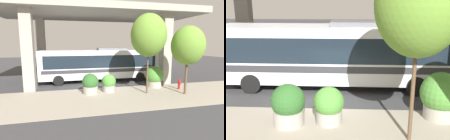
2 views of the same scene
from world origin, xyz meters
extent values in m
plane|color=#38383A|center=(0.00, 0.00, 0.00)|extent=(80.00, 80.00, 0.00)
cube|color=gray|center=(-3.00, 0.00, 0.01)|extent=(6.00, 40.00, 0.02)
cube|color=#9E998E|center=(0.50, -6.31, 3.45)|extent=(0.90, 0.90, 6.91)
cube|color=#9E998E|center=(0.50, 6.31, 3.45)|extent=(0.90, 0.90, 6.91)
cube|color=#9E998E|center=(7.50, -6.31, 3.45)|extent=(0.90, 0.90, 6.91)
cube|color=#9E998E|center=(7.50, 6.31, 3.45)|extent=(0.90, 0.90, 6.91)
cube|color=#9E998E|center=(4.00, 0.00, 7.21)|extent=(9.40, 20.62, 0.60)
cube|color=silver|center=(3.05, -0.20, 1.87)|extent=(2.59, 12.25, 2.85)
cube|color=#19232D|center=(3.05, -0.20, 2.22)|extent=(2.63, 11.27, 1.25)
cube|color=#333338|center=(3.05, -0.20, 1.30)|extent=(2.63, 11.64, 0.34)
cube|color=slate|center=(3.05, -1.43, 3.42)|extent=(1.30, 3.06, 0.24)
cylinder|color=black|center=(1.83, 4.09, 0.50)|extent=(0.28, 1.00, 1.00)
cylinder|color=black|center=(4.27, 4.09, 0.50)|extent=(0.28, 1.00, 1.00)
cylinder|color=black|center=(1.83, -4.18, 0.50)|extent=(0.28, 1.00, 1.00)
cylinder|color=black|center=(4.27, -4.18, 0.50)|extent=(0.28, 1.00, 1.00)
cylinder|color=#B21919|center=(-1.96, -6.33, 0.41)|extent=(0.18, 0.18, 0.83)
sphere|color=#B21919|center=(-1.96, -6.33, 0.89)|extent=(0.18, 0.18, 0.18)
cylinder|color=#B21919|center=(-2.10, -6.33, 0.54)|extent=(0.11, 0.08, 0.08)
cylinder|color=#B21919|center=(-1.82, -6.33, 0.54)|extent=(0.11, 0.08, 0.08)
cylinder|color=#9E998E|center=(-0.66, -4.59, 0.32)|extent=(1.29, 1.29, 0.64)
sphere|color=#4C8C38|center=(-0.66, -4.59, 1.10)|extent=(1.67, 1.67, 1.67)
sphere|color=#BF334C|center=(-0.50, -4.72, 0.82)|extent=(0.45, 0.45, 0.45)
cylinder|color=#9E998E|center=(-1.33, -0.12, 0.28)|extent=(1.03, 1.03, 0.56)
sphere|color=#4C8C38|center=(-1.33, -0.12, 0.89)|extent=(1.19, 1.19, 1.19)
sphere|color=orange|center=(-1.21, -0.23, 0.70)|extent=(0.36, 0.36, 0.36)
cylinder|color=#9E998E|center=(-1.54, 1.42, 0.31)|extent=(1.19, 1.19, 0.63)
sphere|color=#2D6028|center=(-1.54, 1.42, 0.99)|extent=(1.32, 1.32, 1.32)
sphere|color=#993F8C|center=(-1.39, 1.30, 0.79)|extent=(0.42, 0.42, 0.42)
cylinder|color=brown|center=(-2.52, -3.03, 1.90)|extent=(0.14, 0.14, 3.80)
ellipsoid|color=olive|center=(-2.52, -3.03, 4.63)|extent=(2.77, 2.77, 3.32)
cylinder|color=brown|center=(-3.38, -5.91, 1.55)|extent=(0.17, 0.17, 3.11)
ellipsoid|color=olive|center=(-3.38, -5.91, 3.86)|extent=(2.50, 2.50, 3.00)
camera|label=1|loc=(-15.21, 2.84, 4.02)|focal=28.00mm
camera|label=2|loc=(-11.40, -0.98, 5.04)|focal=45.00mm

